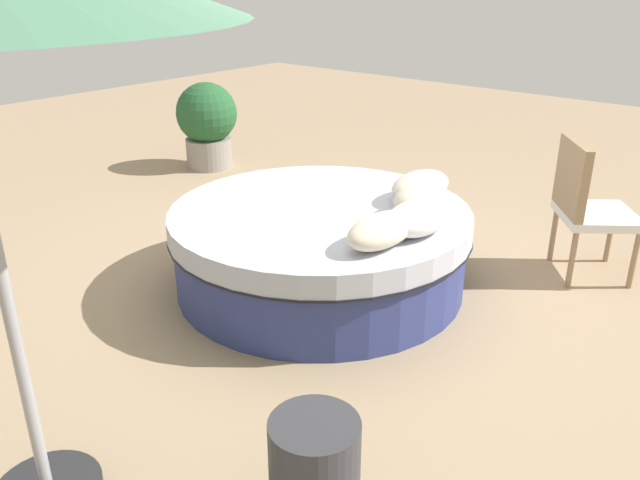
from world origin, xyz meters
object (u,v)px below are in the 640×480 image
throw_pillow_3 (421,186)px  planter (207,122)px  throw_pillow_1 (418,218)px  patio_chair (585,201)px  throw_pillow_2 (420,201)px  round_bed (320,247)px  side_table (315,472)px  throw_pillow_0 (381,230)px

throw_pillow_3 → planter: bearing=-104.4°
throw_pillow_1 → patio_chair: (-1.27, 0.58, -0.10)m
planter → throw_pillow_2: bearing=72.1°
round_bed → side_table: (1.61, 1.33, -0.05)m
throw_pillow_0 → throw_pillow_3: 0.87m
round_bed → side_table: round_bed is taller
patio_chair → throw_pillow_1: bearing=-62.5°
throw_pillow_0 → planter: 3.83m
throw_pillow_0 → throw_pillow_2: size_ratio=1.36×
throw_pillow_0 → throw_pillow_2: 0.57m
throw_pillow_3 → patio_chair: size_ratio=0.55×
patio_chair → throw_pillow_3: bearing=-88.1°
throw_pillow_0 → throw_pillow_3: bearing=-163.3°
throw_pillow_1 → throw_pillow_2: size_ratio=1.31×
round_bed → throw_pillow_1: size_ratio=3.90×
throw_pillow_1 → throw_pillow_2: 0.31m
throw_pillow_0 → patio_chair: patio_chair is taller
throw_pillow_2 → patio_chair: (-1.00, 0.74, -0.10)m
throw_pillow_3 → patio_chair: 1.16m
throw_pillow_2 → throw_pillow_3: size_ratio=0.74×
throw_pillow_0 → side_table: (1.38, 0.67, -0.42)m
throw_pillow_3 → patio_chair: bearing=129.7°
round_bed → planter: planter is taller
patio_chair → side_table: 2.96m
round_bed → side_table: bearing=39.4°
throw_pillow_1 → throw_pillow_3: size_ratio=0.97×
throw_pillow_2 → side_table: size_ratio=0.84×
throw_pillow_1 → side_table: bearing=19.9°
round_bed → planter: bearing=-116.9°
throw_pillow_2 → patio_chair: bearing=143.7°
throw_pillow_1 → planter: bearing=-111.0°
throw_pillow_3 → planter: planter is taller
throw_pillow_1 → side_table: throw_pillow_1 is taller
side_table → throw_pillow_2: bearing=-158.7°
round_bed → throw_pillow_0: size_ratio=3.75×
throw_pillow_2 → planter: (-1.09, -3.36, -0.16)m
throw_pillow_1 → throw_pillow_3: bearing=-149.6°
throw_pillow_0 → side_table: size_ratio=1.14×
throw_pillow_1 → throw_pillow_2: bearing=-149.9°
throw_pillow_2 → planter: bearing=-107.9°
throw_pillow_3 → patio_chair: patio_chair is taller
throw_pillow_3 → throw_pillow_0: bearing=16.7°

